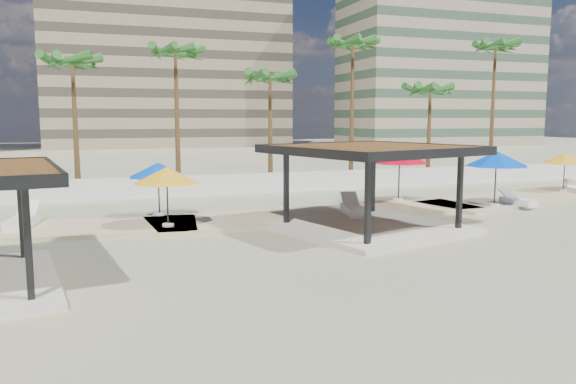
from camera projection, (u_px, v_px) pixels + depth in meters
name	position (u px, v px, depth m)	size (l,w,h in m)	color
ground	(348.00, 252.00, 19.17)	(200.00, 200.00, 0.00)	tan
promenade	(317.00, 212.00, 27.00)	(44.45, 7.97, 0.24)	#C6B284
boundary_wall	(235.00, 184.00, 34.08)	(56.00, 0.30, 1.20)	silver
building_mid	(167.00, 59.00, 91.66)	(38.00, 16.00, 30.40)	#847259
building_east	(440.00, 42.00, 94.38)	(32.00, 15.00, 36.40)	gray
pavilion_central	(371.00, 180.00, 22.76)	(8.44, 8.44, 3.47)	beige
umbrella_b	(167.00, 175.00, 22.57)	(3.52, 3.52, 2.43)	beige
umbrella_c	(400.00, 156.00, 29.69)	(3.79, 3.79, 2.76)	beige
umbrella_d	(496.00, 159.00, 27.79)	(4.11, 4.11, 2.76)	beige
umbrella_e	(565.00, 159.00, 33.58)	(2.80, 2.80, 2.31)	beige
umbrella_f	(158.00, 170.00, 25.17)	(3.47, 3.47, 2.40)	beige
lounger_a	(22.00, 221.00, 22.80)	(1.22, 2.54, 0.92)	white
lounger_b	(354.00, 210.00, 25.59)	(1.29, 2.54, 0.92)	white
lounger_c	(517.00, 201.00, 28.59)	(0.90, 2.07, 0.76)	white
lounger_d	(576.00, 190.00, 33.18)	(1.22, 2.05, 0.74)	white
palm_c	(72.00, 67.00, 32.21)	(3.00, 3.00, 8.61)	brown
palm_d	(175.00, 57.00, 34.81)	(3.00, 3.00, 9.49)	brown
palm_e	(270.00, 82.00, 36.48)	(3.00, 3.00, 8.02)	brown
palm_f	(353.00, 50.00, 38.33)	(3.00, 3.00, 10.45)	brown
palm_g	(430.00, 93.00, 40.28)	(3.00, 3.00, 7.43)	brown
palm_h	(495.00, 52.00, 42.39)	(3.00, 3.00, 10.78)	brown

